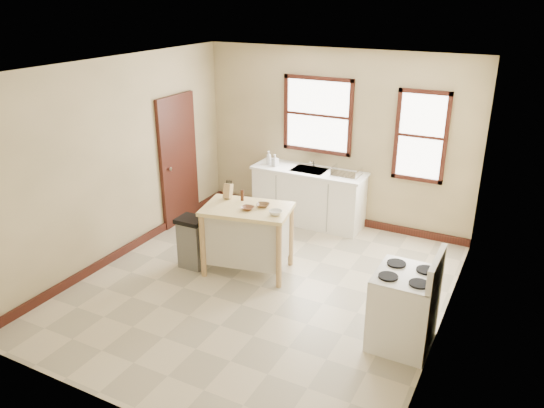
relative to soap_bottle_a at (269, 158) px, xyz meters
The scene contains 23 objects.
floor 2.60m from the soap_bottle_a, 64.83° to the right, with size 5.00×5.00×0.00m, color #ABA188.
ceiling 2.97m from the soap_bottle_a, 64.83° to the right, with size 5.00×5.00×0.00m, color white.
wall_back 1.13m from the soap_bottle_a, 18.78° to the left, with size 4.50×0.04×2.80m, color #CCB586.
wall_left 2.51m from the soap_bottle_a, 119.85° to the right, with size 0.04×5.00×2.80m, color #CCB586.
wall_right 3.93m from the soap_bottle_a, 33.45° to the right, with size 0.04×5.00×2.80m, color #CCB586.
window_main 1.06m from the soap_bottle_a, 24.47° to the left, with size 1.17×0.06×1.22m, color black, non-canonical shape.
window_side 2.45m from the soap_bottle_a, ahead, with size 0.77×0.06×1.37m, color black, non-canonical shape.
door_left 1.47m from the soap_bottle_a, 144.45° to the right, with size 0.06×0.90×2.10m, color black.
baseboard_back 1.44m from the soap_bottle_a, 17.25° to the left, with size 4.50×0.04×0.12m, color black.
baseboard_left 2.65m from the soap_bottle_a, 119.25° to the right, with size 0.04×5.00×0.12m, color black.
sink_counter 0.92m from the soap_bottle_a, ahead, with size 1.86×0.62×0.92m, color white, non-canonical shape.
faucet 0.75m from the soap_bottle_a, 17.48° to the left, with size 0.03×0.03×0.22m, color silver.
soap_bottle_a is the anchor object (origin of this frame).
soap_bottle_b 0.15m from the soap_bottle_a, 17.68° to the right, with size 0.09×0.09×0.20m, color #B2B2B2.
dish_rack 1.34m from the soap_bottle_a, ahead, with size 0.44×0.33×0.11m, color silver, non-canonical shape.
kitchen_island 2.03m from the soap_bottle_a, 70.67° to the right, with size 1.15×0.73×0.94m, color #E7D188, non-canonical shape.
knife_block 1.70m from the soap_bottle_a, 81.42° to the right, with size 0.10×0.10×0.20m, color tan, non-canonical shape.
pepper_grinder 1.73m from the soap_bottle_a, 74.31° to the right, with size 0.04×0.04×0.15m, color #401F11.
bowl_a 2.03m from the soap_bottle_a, 70.02° to the right, with size 0.17×0.17×0.04m, color brown.
bowl_b 1.92m from the soap_bottle_a, 64.54° to the right, with size 0.17×0.17×0.04m, color brown.
bowl_c 2.18m from the soap_bottle_a, 59.93° to the right, with size 0.17×0.17×0.05m, color white.
trash_bin 2.20m from the soap_bottle_a, 92.59° to the right, with size 0.38×0.32×0.73m, color slate, non-canonical shape.
gas_stove 3.88m from the soap_bottle_a, 40.22° to the right, with size 0.69×0.69×1.12m, color white, non-canonical shape.
Camera 1 is at (2.91, -5.27, 3.59)m, focal length 35.00 mm.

